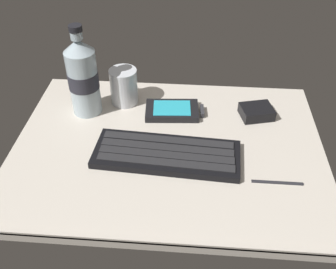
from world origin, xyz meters
TOP-DOWN VIEW (x-y plane):
  - ground_plane at (0.00, -0.23)cm, footprint 64.00×48.00cm
  - keyboard at (0.04, -3.45)cm, footprint 29.62×12.77cm
  - handheld_device at (0.66, 11.51)cm, footprint 13.17×8.43cm
  - juice_cup at (-11.52, 15.25)cm, footprint 6.40×6.40cm
  - water_bottle at (-19.47, 11.04)cm, footprint 6.73×6.73cm
  - charger_block at (19.13, 11.84)cm, footprint 8.18×7.17cm
  - stylus_pen at (21.13, -8.92)cm, footprint 9.50×0.74cm

SIDE VIEW (x-z plane):
  - ground_plane at x=0.00cm, z-range -2.39..0.41cm
  - stylus_pen at x=21.13cm, z-range 0.00..0.70cm
  - handheld_device at x=0.66cm, z-range -0.02..1.48cm
  - keyboard at x=0.04cm, z-range -0.04..1.66cm
  - charger_block at x=19.13cm, z-range 0.00..2.40cm
  - juice_cup at x=-11.52cm, z-range -0.34..8.16cm
  - water_bottle at x=-19.47cm, z-range -1.39..19.41cm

